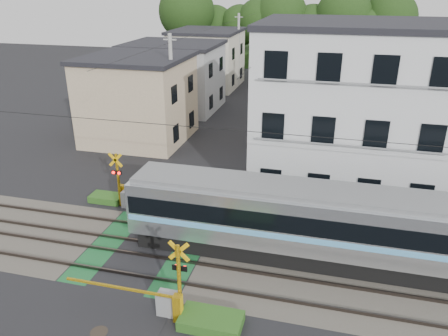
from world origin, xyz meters
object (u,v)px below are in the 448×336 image
(crossing_signal_near, at_px, (169,299))
(crossing_signal_far, at_px, (127,194))
(apartment_block, at_px, (350,108))
(manhole_cover, at_px, (99,332))
(pedestrian, at_px, (267,99))

(crossing_signal_near, distance_m, crossing_signal_far, 8.95)
(apartment_block, distance_m, manhole_cover, 17.25)
(crossing_signal_far, xyz_separation_m, manhole_cover, (3.13, -8.75, -0.70))
(manhole_cover, bearing_deg, crossing_signal_far, 109.67)
(crossing_signal_near, bearing_deg, apartment_block, 65.78)
(crossing_signal_far, relative_size, pedestrian, 2.85)
(crossing_signal_near, height_order, apartment_block, apartment_block)
(crossing_signal_near, height_order, crossing_signal_far, same)
(pedestrian, bearing_deg, manhole_cover, 73.98)
(manhole_cover, bearing_deg, crossing_signal_near, 35.11)
(crossing_signal_far, distance_m, manhole_cover, 9.31)
(apartment_block, height_order, manhole_cover, apartment_block)
(apartment_block, relative_size, pedestrian, 6.15)
(crossing_signal_near, relative_size, pedestrian, 2.85)
(crossing_signal_near, bearing_deg, pedestrian, 92.45)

